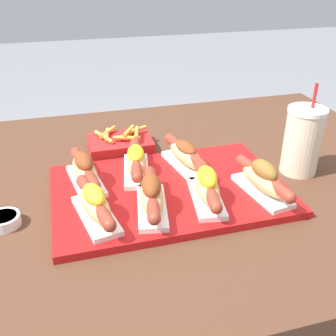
{
  "coord_description": "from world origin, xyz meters",
  "views": [
    {
      "loc": [
        -0.21,
        -0.84,
        1.24
      ],
      "look_at": [
        0.0,
        -0.07,
        0.8
      ],
      "focal_mm": 42.0,
      "sensor_mm": 36.0,
      "label": 1
    }
  ],
  "objects": [
    {
      "name": "hot_dog_1",
      "position": [
        -0.06,
        -0.16,
        0.8
      ],
      "size": [
        0.09,
        0.2,
        0.08
      ],
      "color": "white",
      "rests_on": "serving_tray"
    },
    {
      "name": "hot_dog_5",
      "position": [
        -0.06,
        -0.0,
        0.8
      ],
      "size": [
        0.09,
        0.21,
        0.07
      ],
      "color": "white",
      "rests_on": "serving_tray"
    },
    {
      "name": "serving_tray",
      "position": [
        0.0,
        -0.09,
        0.76
      ],
      "size": [
        0.54,
        0.36,
        0.02
      ],
      "color": "#B71414",
      "rests_on": "patio_table"
    },
    {
      "name": "patio_table",
      "position": [
        0.0,
        0.0,
        0.37
      ],
      "size": [
        1.44,
        1.01,
        0.75
      ],
      "color": "#4C2D1E",
      "rests_on": "ground_plane"
    },
    {
      "name": "hot_dog_6",
      "position": [
        0.07,
        0.0,
        0.8
      ],
      "size": [
        0.09,
        0.21,
        0.07
      ],
      "color": "white",
      "rests_on": "serving_tray"
    },
    {
      "name": "hot_dog_3",
      "position": [
        0.2,
        -0.17,
        0.8
      ],
      "size": [
        0.08,
        0.21,
        0.08
      ],
      "color": "white",
      "rests_on": "serving_tray"
    },
    {
      "name": "hot_dog_2",
      "position": [
        0.06,
        -0.16,
        0.8
      ],
      "size": [
        0.09,
        0.21,
        0.08
      ],
      "color": "white",
      "rests_on": "serving_tray"
    },
    {
      "name": "hot_dog_0",
      "position": [
        -0.18,
        -0.16,
        0.8
      ],
      "size": [
        0.09,
        0.2,
        0.07
      ],
      "color": "white",
      "rests_on": "serving_tray"
    },
    {
      "name": "fries_basket",
      "position": [
        -0.07,
        0.18,
        0.77
      ],
      "size": [
        0.18,
        0.13,
        0.06
      ],
      "color": "red",
      "rests_on": "patio_table"
    },
    {
      "name": "hot_dog_4",
      "position": [
        -0.19,
        -0.02,
        0.8
      ],
      "size": [
        0.09,
        0.21,
        0.08
      ],
      "color": "white",
      "rests_on": "serving_tray"
    },
    {
      "name": "drink_cup",
      "position": [
        0.35,
        -0.07,
        0.83
      ],
      "size": [
        0.09,
        0.09,
        0.23
      ],
      "color": "beige",
      "rests_on": "patio_table"
    },
    {
      "name": "sauce_bowl",
      "position": [
        -0.36,
        -0.11,
        0.76
      ],
      "size": [
        0.07,
        0.07,
        0.02
      ],
      "color": "white",
      "rests_on": "patio_table"
    }
  ]
}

